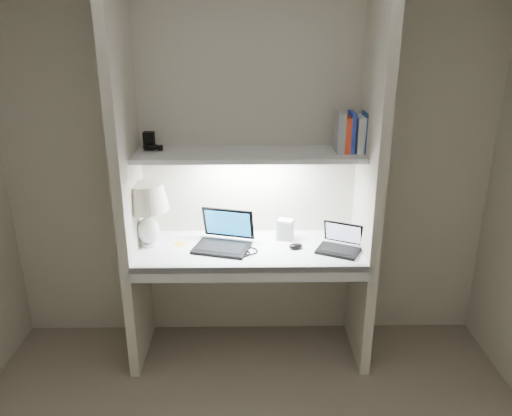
{
  "coord_description": "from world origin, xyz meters",
  "views": [
    {
      "loc": [
        -0.0,
        -1.65,
        2.1
      ],
      "look_at": [
        0.04,
        1.05,
        1.1
      ],
      "focal_mm": 35.0,
      "sensor_mm": 36.0,
      "label": 1
    }
  ],
  "objects_px": {
    "laptop_main": "(224,238)",
    "speaker": "(285,230)",
    "table_lamp": "(146,204)",
    "book_row": "(354,133)",
    "laptop_netbook": "(340,244)"
  },
  "relations": [
    {
      "from": "laptop_main",
      "to": "speaker",
      "type": "xyz_separation_m",
      "value": [
        0.39,
        0.1,
        0.02
      ]
    },
    {
      "from": "table_lamp",
      "to": "book_row",
      "type": "height_order",
      "value": "book_row"
    },
    {
      "from": "laptop_netbook",
      "to": "speaker",
      "type": "bearing_deg",
      "value": 179.42
    },
    {
      "from": "laptop_netbook",
      "to": "book_row",
      "type": "height_order",
      "value": "book_row"
    },
    {
      "from": "laptop_main",
      "to": "speaker",
      "type": "height_order",
      "value": "laptop_main"
    },
    {
      "from": "table_lamp",
      "to": "laptop_netbook",
      "type": "height_order",
      "value": "table_lamp"
    },
    {
      "from": "table_lamp",
      "to": "speaker",
      "type": "bearing_deg",
      "value": 4.99
    },
    {
      "from": "table_lamp",
      "to": "book_row",
      "type": "relative_size",
      "value": 1.69
    },
    {
      "from": "speaker",
      "to": "book_row",
      "type": "height_order",
      "value": "book_row"
    },
    {
      "from": "table_lamp",
      "to": "speaker",
      "type": "relative_size",
      "value": 2.95
    },
    {
      "from": "book_row",
      "to": "speaker",
      "type": "bearing_deg",
      "value": 178.43
    },
    {
      "from": "laptop_netbook",
      "to": "table_lamp",
      "type": "bearing_deg",
      "value": -158.56
    },
    {
      "from": "laptop_main",
      "to": "laptop_netbook",
      "type": "xyz_separation_m",
      "value": [
        0.73,
        -0.07,
        -0.01
      ]
    },
    {
      "from": "speaker",
      "to": "book_row",
      "type": "xyz_separation_m",
      "value": [
        0.41,
        -0.01,
        0.64
      ]
    },
    {
      "from": "table_lamp",
      "to": "laptop_main",
      "type": "distance_m",
      "value": 0.53
    }
  ]
}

